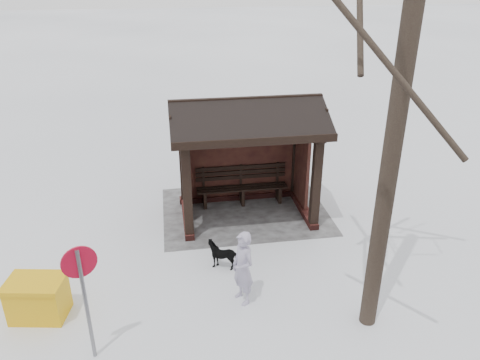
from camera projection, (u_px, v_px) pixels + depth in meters
name	position (u px, v px, depth m)	size (l,w,h in m)	color
ground	(246.00, 215.00, 12.01)	(120.00, 120.00, 0.00)	white
trampled_patch	(245.00, 211.00, 12.19)	(4.20, 3.20, 0.02)	gray
bus_shelter	(245.00, 133.00, 11.23)	(3.60, 2.40, 3.09)	#3A1715
pedestrian	(243.00, 268.00, 8.67)	(0.54, 0.36, 1.49)	#A199B4
dog	(224.00, 254.00, 9.87)	(0.33, 0.71, 0.60)	black
grit_bin	(38.00, 298.00, 8.43)	(1.12, 0.86, 0.78)	#DEA30D
road_sign	(82.00, 279.00, 7.08)	(0.52, 0.22, 2.11)	slate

